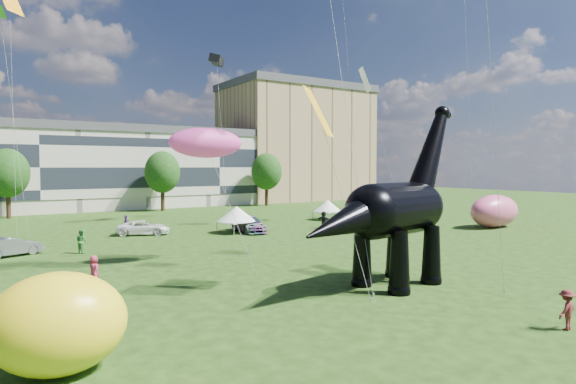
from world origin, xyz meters
TOP-DOWN VIEW (x-y plane):
  - ground at (0.00, 0.00)m, footprint 220.00×220.00m
  - terrace_row at (-8.00, 62.00)m, footprint 78.00×11.00m
  - apartment_block at (40.00, 65.00)m, footprint 28.00×18.00m
  - tree_mid_left at (-12.00, 53.00)m, footprint 5.20×5.20m
  - tree_mid_right at (8.00, 53.00)m, footprint 5.20×5.20m
  - tree_far_right at (26.00, 53.00)m, footprint 5.20×5.20m
  - dinosaur_sculpture at (3.82, 1.48)m, footprint 13.21×4.77m
  - car_grey at (-13.25, 23.16)m, footprint 4.53×2.92m
  - car_white at (-1.84, 29.01)m, footprint 5.47×4.03m
  - car_dark at (7.72, 25.23)m, footprint 2.83×5.73m
  - gazebo_near at (6.46, 25.49)m, footprint 4.50×4.50m
  - gazebo_far at (21.26, 29.88)m, footprint 4.15×4.15m
  - inflatable_pink at (31.95, 14.09)m, footprint 7.27×3.85m
  - inflatable_yellow at (-13.18, -0.93)m, footprint 4.79×4.01m
  - visitors at (-3.74, 17.99)m, footprint 51.46×40.57m

SIDE VIEW (x-z plane):
  - ground at x=0.00m, z-range 0.00..0.00m
  - car_white at x=-1.84m, z-range 0.00..1.38m
  - car_grey at x=-13.25m, z-range 0.00..1.41m
  - car_dark at x=7.72m, z-range 0.00..1.60m
  - visitors at x=-3.74m, z-range -0.03..1.82m
  - inflatable_yellow at x=-13.18m, z-range 0.00..3.26m
  - gazebo_far at x=21.26m, z-range 0.50..2.98m
  - inflatable_pink at x=31.95m, z-range 0.00..3.57m
  - gazebo_near at x=6.46m, z-range 0.54..3.23m
  - dinosaur_sculpture at x=3.82m, z-range -1.32..9.45m
  - terrace_row at x=-8.00m, z-range 0.00..12.00m
  - tree_mid_left at x=-12.00m, z-range 1.57..11.01m
  - tree_mid_right at x=8.00m, z-range 1.57..11.01m
  - tree_far_right at x=26.00m, z-range 1.57..11.01m
  - apartment_block at x=40.00m, z-range 0.00..22.00m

